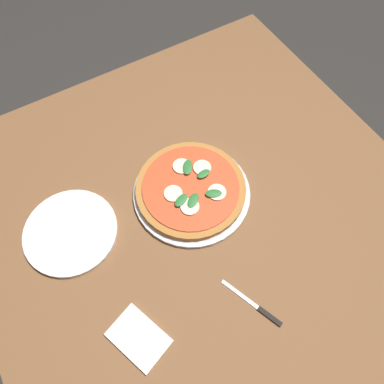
{
  "coord_description": "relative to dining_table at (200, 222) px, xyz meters",
  "views": [
    {
      "loc": [
        -0.36,
        0.24,
        1.65
      ],
      "look_at": [
        0.05,
        -0.0,
        0.78
      ],
      "focal_mm": 34.45,
      "sensor_mm": 36.0,
      "label": 1
    }
  ],
  "objects": [
    {
      "name": "pizza",
      "position": [
        0.05,
        -0.0,
        0.12
      ],
      "size": [
        0.3,
        0.3,
        0.03
      ],
      "color": "#B27033",
      "rests_on": "serving_tray"
    },
    {
      "name": "ground_plane",
      "position": [
        0.0,
        0.0,
        -0.67
      ],
      "size": [
        6.0,
        6.0,
        0.0
      ],
      "primitive_type": "plane",
      "color": "#2D2B28"
    },
    {
      "name": "napkin",
      "position": [
        -0.21,
        0.29,
        0.1
      ],
      "size": [
        0.15,
        0.13,
        0.01
      ],
      "primitive_type": "cube",
      "rotation": [
        0.0,
        0.0,
        0.35
      ],
      "color": "white",
      "rests_on": "dining_table"
    },
    {
      "name": "dining_table",
      "position": [
        0.0,
        0.0,
        0.0
      ],
      "size": [
        1.16,
        1.16,
        0.77
      ],
      "color": "brown",
      "rests_on": "ground_plane"
    },
    {
      "name": "plate_white",
      "position": [
        0.11,
        0.33,
        0.11
      ],
      "size": [
        0.24,
        0.24,
        0.01
      ],
      "primitive_type": "cylinder",
      "color": "white",
      "rests_on": "dining_table"
    },
    {
      "name": "knife",
      "position": [
        -0.29,
        0.02,
        0.1
      ],
      "size": [
        0.16,
        0.07,
        0.01
      ],
      "color": "black",
      "rests_on": "dining_table"
    },
    {
      "name": "serving_tray",
      "position": [
        0.05,
        -0.0,
        0.11
      ],
      "size": [
        0.32,
        0.32,
        0.01
      ],
      "primitive_type": "cylinder",
      "color": "silver",
      "rests_on": "dining_table"
    }
  ]
}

